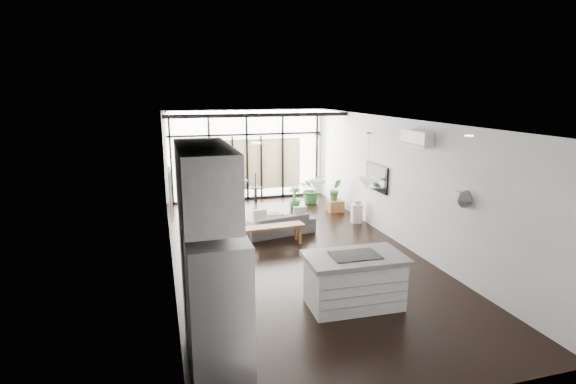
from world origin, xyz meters
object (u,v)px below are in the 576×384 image
island (354,281)px  sofa (279,220)px  tv (376,178)px  console_bench (273,235)px  pouf (274,219)px  fridge (219,311)px  milk_can (357,211)px

island → sofa: 3.91m
island → tv: 4.35m
console_bench → tv: tv is taller
console_bench → pouf: 1.40m
fridge → tv: size_ratio=1.63×
console_bench → tv: size_ratio=1.28×
pouf → fridge: bearing=-110.3°
island → fridge: bearing=-149.0°
sofa → milk_can: bearing=177.4°
pouf → milk_can: (2.16, -0.27, 0.12)m
milk_can → fridge: bearing=-127.9°
fridge → console_bench: fridge is taller
milk_can → console_bench: bearing=-156.9°
console_bench → tv: (2.74, 0.48, 1.07)m
island → console_bench: size_ratio=1.11×
sofa → tv: size_ratio=1.56×
pouf → tv: tv is taller
console_bench → milk_can: bearing=19.6°
island → sofa: island is taller
island → fridge: size_ratio=0.87×
island → fridge: (-2.32, -1.31, 0.47)m
sofa → console_bench: 0.82m
sofa → pouf: size_ratio=3.64×
fridge → milk_can: (4.32, 5.55, -0.59)m
fridge → tv: 6.72m
fridge → island: bearing=29.4°
fridge → sofa: bearing=67.9°
pouf → sofa: bearing=-93.9°
pouf → milk_can: 2.18m
tv → fridge: bearing=-132.4°
tv → sofa: bearing=173.9°
sofa → pouf: (0.04, 0.61, -0.15)m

